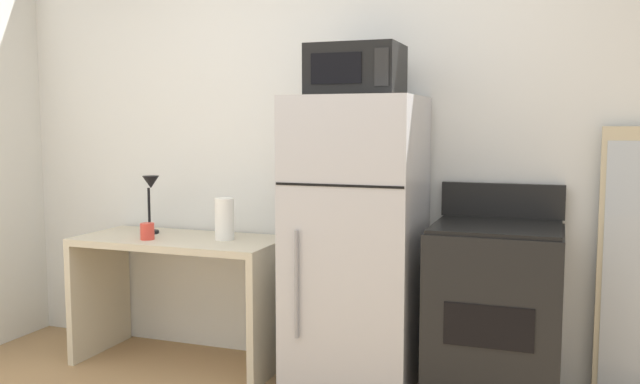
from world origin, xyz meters
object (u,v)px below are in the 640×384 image
at_px(paper_towel_roll, 225,219).
at_px(microwave, 356,71).
at_px(refrigerator, 356,245).
at_px(desk_lamp, 150,194).
at_px(desk, 181,275).
at_px(coffee_mug, 147,231).
at_px(oven_range, 494,315).

bearing_deg(paper_towel_roll, microwave, -5.22).
relative_size(paper_towel_roll, refrigerator, 0.15).
bearing_deg(desk_lamp, paper_towel_roll, -2.75).
height_order(desk, coffee_mug, coffee_mug).
bearing_deg(paper_towel_roll, desk_lamp, 177.25).
relative_size(desk_lamp, oven_range, 0.32).
height_order(coffee_mug, paper_towel_roll, paper_towel_roll).
distance_m(desk, refrigerator, 1.11).
xyz_separation_m(paper_towel_roll, microwave, (0.80, -0.07, 0.81)).
relative_size(desk_lamp, coffee_mug, 3.72).
bearing_deg(oven_range, desk_lamp, 178.12).
relative_size(desk_lamp, microwave, 0.77).
xyz_separation_m(desk_lamp, coffee_mug, (0.09, -0.17, -0.19)).
height_order(coffee_mug, refrigerator, refrigerator).
relative_size(desk, refrigerator, 0.78).
bearing_deg(oven_range, refrigerator, -179.21).
bearing_deg(desk, microwave, -2.44).
xyz_separation_m(coffee_mug, microwave, (1.22, 0.08, 0.89)).
bearing_deg(refrigerator, paper_towel_roll, 176.29).
distance_m(microwave, oven_range, 1.41).
bearing_deg(refrigerator, coffee_mug, -175.43).
relative_size(desk_lamp, paper_towel_roll, 1.47).
distance_m(refrigerator, microwave, 0.91).
relative_size(paper_towel_roll, oven_range, 0.22).
distance_m(desk, paper_towel_roll, 0.44).
relative_size(desk, desk_lamp, 3.41).
height_order(coffee_mug, microwave, microwave).
xyz_separation_m(desk, coffee_mug, (-0.14, -0.12, 0.27)).
distance_m(paper_towel_roll, refrigerator, 0.81).
bearing_deg(oven_range, coffee_mug, -176.82).
distance_m(desk_lamp, paper_towel_roll, 0.52).
distance_m(desk, microwave, 1.58).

